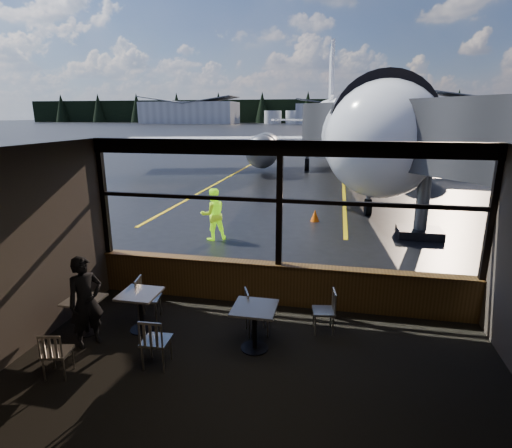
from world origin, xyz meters
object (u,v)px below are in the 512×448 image
(airliner, at_px, (346,87))
(cafe_table_left, at_px, (86,316))
(chair_left_s, at_px, (57,353))
(ground_crew, at_px, (213,214))
(chair_mid_s, at_px, (156,341))
(chair_mid_w, at_px, (149,299))
(cafe_table_mid, at_px, (141,312))
(cone_nose, at_px, (315,215))
(cafe_table_near, at_px, (255,328))
(passenger, at_px, (86,302))
(jet_bridge, at_px, (418,171))
(chair_near_e, at_px, (324,311))
(chair_near_w, at_px, (257,312))

(airliner, height_order, cafe_table_left, airliner)
(airliner, xyz_separation_m, chair_left_s, (-4.33, -24.48, -5.38))
(cafe_table_left, height_order, ground_crew, ground_crew)
(chair_mid_s, distance_m, chair_mid_w, 1.63)
(airliner, bearing_deg, cafe_table_mid, -104.09)
(airliner, bearing_deg, cone_nose, -98.89)
(chair_left_s, distance_m, cone_nose, 10.89)
(chair_mid_w, height_order, chair_left_s, chair_mid_w)
(airliner, bearing_deg, cafe_table_left, -106.30)
(chair_left_s, bearing_deg, airliner, 67.89)
(cafe_table_left, distance_m, chair_left_s, 1.28)
(cafe_table_near, height_order, cafe_table_mid, cafe_table_near)
(chair_mid_w, bearing_deg, chair_mid_s, 19.89)
(airliner, height_order, chair_mid_w, airliner)
(ground_crew, bearing_deg, chair_mid_s, 66.16)
(airliner, distance_m, cafe_table_near, 23.80)
(chair_mid_s, relative_size, chair_mid_w, 1.01)
(cafe_table_left, bearing_deg, chair_left_s, -74.29)
(cafe_table_near, relative_size, passenger, 0.49)
(cafe_table_mid, xyz_separation_m, cafe_table_left, (-0.97, -0.30, -0.04))
(cafe_table_mid, xyz_separation_m, ground_crew, (-0.41, 5.83, 0.47))
(cafe_table_left, relative_size, ground_crew, 0.41)
(cafe_table_near, bearing_deg, cone_nose, 86.88)
(airliner, height_order, chair_left_s, airliner)
(cafe_table_mid, relative_size, cafe_table_left, 1.12)
(cafe_table_near, height_order, cone_nose, cafe_table_near)
(passenger, bearing_deg, cafe_table_near, -47.19)
(cafe_table_near, xyz_separation_m, passenger, (-2.91, -0.44, 0.42))
(jet_bridge, bearing_deg, cafe_table_near, -117.15)
(chair_near_e, height_order, chair_mid_s, chair_mid_s)
(chair_mid_s, bearing_deg, chair_left_s, -161.20)
(chair_near_w, relative_size, passenger, 0.54)
(chair_left_s, height_order, passenger, passenger)
(airliner, relative_size, chair_near_w, 42.62)
(cafe_table_mid, height_order, chair_mid_s, chair_mid_s)
(chair_mid_w, relative_size, passenger, 0.54)
(chair_mid_s, bearing_deg, cafe_table_left, 155.97)
(airliner, height_order, jet_bridge, airliner)
(cafe_table_left, distance_m, chair_near_w, 3.20)
(chair_near_e, bearing_deg, cafe_table_left, 92.73)
(cafe_table_near, bearing_deg, chair_near_w, 97.21)
(cafe_table_left, distance_m, chair_mid_s, 1.88)
(airliner, xyz_separation_m, chair_mid_w, (-3.75, -22.51, -5.34))
(jet_bridge, xyz_separation_m, cafe_table_left, (-6.95, -7.40, -1.93))
(airliner, bearing_deg, chair_mid_s, -101.90)
(cone_nose, bearing_deg, cafe_table_near, -93.12)
(jet_bridge, height_order, ground_crew, jet_bridge)
(passenger, bearing_deg, chair_mid_s, -69.13)
(chair_mid_w, height_order, ground_crew, ground_crew)
(chair_mid_w, xyz_separation_m, cone_nose, (2.77, 8.39, -0.21))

